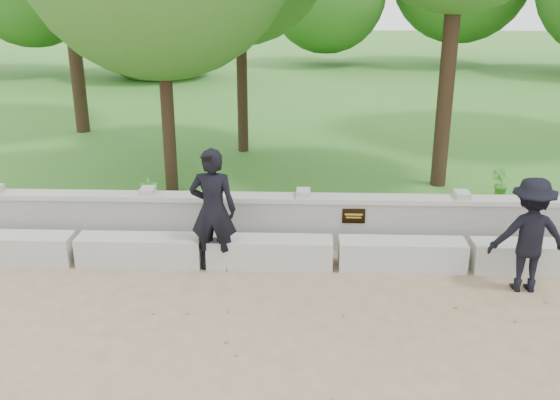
{
  "coord_description": "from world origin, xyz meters",
  "views": [
    {
      "loc": [
        -0.51,
        -6.77,
        4.14
      ],
      "look_at": [
        -0.85,
        1.93,
        1.06
      ],
      "focal_mm": 40.0,
      "sensor_mm": 36.0,
      "label": 1
    }
  ],
  "objects": [
    {
      "name": "ground",
      "position": [
        0.0,
        0.0,
        0.0
      ],
      "size": [
        80.0,
        80.0,
        0.0
      ],
      "primitive_type": "plane",
      "color": "#957C5B",
      "rests_on": "ground"
    },
    {
      "name": "lawn",
      "position": [
        0.0,
        14.0,
        0.12
      ],
      "size": [
        40.0,
        22.0,
        0.25
      ],
      "primitive_type": "cube",
      "color": "#38691C",
      "rests_on": "ground"
    },
    {
      "name": "man_main",
      "position": [
        -1.83,
        1.78,
        0.95
      ],
      "size": [
        0.71,
        0.63,
        1.89
      ],
      "color": "black",
      "rests_on": "ground"
    },
    {
      "name": "shrub_b",
      "position": [
        3.19,
        4.53,
        0.54
      ],
      "size": [
        0.4,
        0.4,
        0.57
      ],
      "primitive_type": "imported",
      "rotation": [
        0.0,
        0.0,
        2.36
      ],
      "color": "#428E30",
      "rests_on": "lawn"
    },
    {
      "name": "parapet_wall",
      "position": [
        0.0,
        2.6,
        0.46
      ],
      "size": [
        12.5,
        0.35,
        0.9
      ],
      "color": "#A7A49D",
      "rests_on": "ground"
    },
    {
      "name": "shrub_a",
      "position": [
        -3.2,
        3.49,
        0.56
      ],
      "size": [
        0.39,
        0.33,
        0.62
      ],
      "primitive_type": "imported",
      "rotation": [
        0.0,
        0.0,
        0.41
      ],
      "color": "#428E30",
      "rests_on": "lawn"
    },
    {
      "name": "concrete_bench",
      "position": [
        0.0,
        1.9,
        0.22
      ],
      "size": [
        11.9,
        0.45,
        0.45
      ],
      "color": "#B1AFA7",
      "rests_on": "ground"
    },
    {
      "name": "visitor_mid",
      "position": [
        2.62,
        1.29,
        0.82
      ],
      "size": [
        1.07,
        0.62,
        1.65
      ],
      "color": "black",
      "rests_on": "ground"
    }
  ]
}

